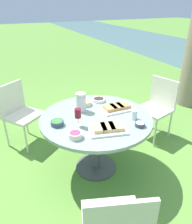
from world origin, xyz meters
name	(u,v)px	position (x,y,z in m)	size (l,w,h in m)	color
ground_plane	(96,167)	(0.00, 0.00, 0.00)	(40.00, 40.00, 0.00)	#5B8C38
dining_table	(96,125)	(0.00, 0.00, 0.62)	(1.25, 1.25, 0.72)	#4C4C51
chair_near_left	(158,104)	(-0.32, 1.15, 0.52)	(0.54, 0.52, 0.89)	beige
chair_near_right	(19,110)	(-0.97, -0.74, 0.52)	(0.60, 0.60, 0.89)	beige
water_pitcher	(81,102)	(-0.21, -0.10, 0.84)	(0.13, 0.12, 0.22)	silver
wine_glass	(78,114)	(0.10, -0.25, 0.86)	(0.07, 0.07, 0.19)	silver
platter_bread_main	(117,108)	(-0.06, 0.30, 0.75)	(0.24, 0.39, 0.06)	white
platter_charcuterie	(108,128)	(0.31, -0.01, 0.75)	(0.33, 0.43, 0.06)	white
bowl_fries	(85,102)	(-0.34, 0.00, 0.75)	(0.16, 0.16, 0.06)	beige
bowl_salad	(57,123)	(0.00, -0.44, 0.75)	(0.14, 0.14, 0.05)	#334256
bowl_olives	(99,100)	(-0.37, 0.20, 0.75)	(0.16, 0.16, 0.04)	white
bowl_dip_red	(75,135)	(0.30, -0.35, 0.76)	(0.13, 0.13, 0.06)	beige
bowl_dip_cream	(140,124)	(0.37, 0.33, 0.75)	(0.10, 0.10, 0.04)	#334256
cup_water_near	(134,115)	(0.22, 0.36, 0.78)	(0.06, 0.06, 0.11)	silver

